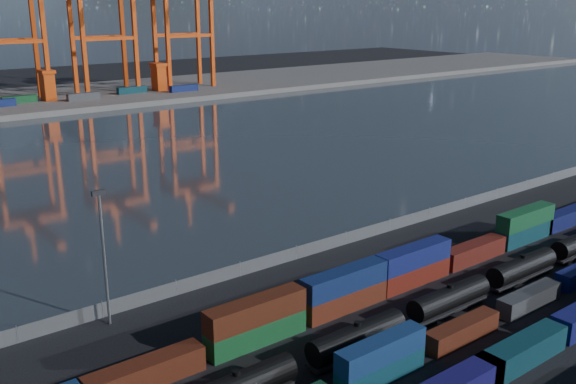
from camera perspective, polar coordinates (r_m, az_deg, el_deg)
ground at (r=78.29m, az=13.90°, el=-12.03°), size 700.00×700.00×0.00m
harbor_water at (r=160.74m, az=-16.64°, el=2.59°), size 700.00×700.00×0.00m
container_row_mid at (r=68.85m, az=9.53°, el=-14.50°), size 140.13×2.20×4.69m
container_row_north at (r=88.32m, az=10.65°, el=-6.93°), size 141.52×2.53×5.38m
tanker_string at (r=81.69m, az=14.13°, el=-9.23°), size 105.91×2.77×3.97m
waterfront_fence at (r=95.69m, az=0.74°, el=-5.44°), size 160.12×0.12×2.20m
yard_light_mast at (r=77.04m, az=-16.07°, el=-5.06°), size 1.60×0.40×16.60m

